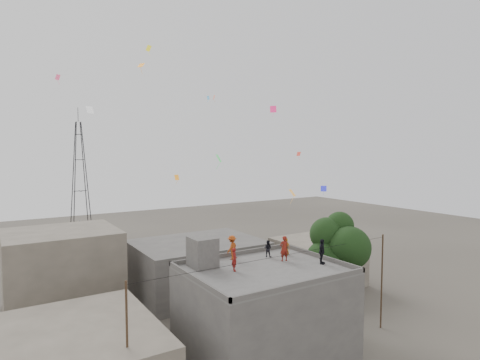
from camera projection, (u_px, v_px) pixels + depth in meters
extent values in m
plane|color=#423C36|center=(264.00, 359.00, 26.64)|extent=(140.00, 140.00, 0.00)
cube|color=#4B4846|center=(264.00, 315.00, 26.43)|extent=(10.00, 8.00, 6.00)
cube|color=#575552|center=(264.00, 270.00, 26.21)|extent=(10.00, 8.00, 0.10)
cube|color=#4B4846|center=(233.00, 254.00, 29.51)|extent=(10.00, 0.15, 0.30)
cube|color=#4B4846|center=(304.00, 284.00, 22.88)|extent=(10.00, 0.15, 0.30)
cube|color=#4B4846|center=(320.00, 256.00, 28.81)|extent=(0.15, 8.00, 0.30)
cube|color=#4B4846|center=(196.00, 280.00, 23.58)|extent=(0.15, 8.00, 0.30)
cube|color=#4B4846|center=(202.00, 252.00, 26.63)|extent=(1.60, 1.80, 2.00)
cube|color=#4B4846|center=(198.00, 266.00, 39.35)|extent=(12.00, 9.00, 5.00)
cube|color=#60574B|center=(62.00, 271.00, 34.60)|extent=(9.00, 8.00, 7.00)
cube|color=#60574B|center=(317.00, 261.00, 42.36)|extent=(7.00, 8.00, 4.40)
cylinder|color=black|center=(337.00, 305.00, 30.74)|extent=(0.44, 0.44, 4.00)
cylinder|color=black|center=(337.00, 284.00, 30.79)|extent=(0.64, 0.91, 2.14)
sphere|color=black|center=(337.00, 264.00, 30.51)|extent=(3.60, 3.60, 3.60)
sphere|color=black|center=(345.00, 251.00, 31.29)|extent=(3.00, 3.00, 3.00)
sphere|color=black|center=(324.00, 259.00, 30.43)|extent=(2.80, 2.80, 2.80)
sphere|color=black|center=(349.00, 248.00, 29.95)|extent=(3.20, 3.20, 3.20)
sphere|color=black|center=(327.00, 234.00, 30.95)|extent=(2.60, 2.60, 2.60)
sphere|color=black|center=(340.00, 226.00, 31.24)|extent=(2.20, 2.20, 2.20)
cylinder|color=black|center=(127.00, 353.00, 20.07)|extent=(0.12, 0.12, 7.40)
cylinder|color=black|center=(382.00, 281.00, 31.10)|extent=(0.12, 0.12, 7.40)
cylinder|color=black|center=(282.00, 256.00, 25.34)|extent=(20.00, 0.52, 0.02)
cylinder|color=black|center=(75.00, 185.00, 56.49)|extent=(1.27, 1.27, 18.01)
cylinder|color=black|center=(87.00, 185.00, 57.40)|extent=(1.27, 1.27, 18.01)
cylinder|color=black|center=(85.00, 184.00, 58.83)|extent=(1.27, 1.27, 18.01)
cylinder|color=black|center=(73.00, 185.00, 57.93)|extent=(1.27, 1.27, 18.01)
cube|color=black|center=(81.00, 222.00, 58.05)|extent=(2.36, 0.08, 0.08)
cube|color=black|center=(81.00, 222.00, 58.05)|extent=(0.08, 2.36, 0.08)
cube|color=black|center=(80.00, 191.00, 57.73)|extent=(1.81, 0.08, 0.08)
cube|color=black|center=(80.00, 191.00, 57.73)|extent=(0.08, 1.81, 0.08)
cube|color=black|center=(79.00, 160.00, 57.41)|extent=(1.26, 0.08, 0.08)
cube|color=black|center=(79.00, 160.00, 57.41)|extent=(0.08, 1.26, 0.08)
cube|color=black|center=(79.00, 134.00, 57.15)|extent=(0.82, 0.08, 0.08)
cube|color=black|center=(79.00, 134.00, 57.15)|extent=(0.08, 0.82, 0.08)
cylinder|color=black|center=(78.00, 115.00, 56.95)|extent=(0.08, 0.08, 2.00)
imported|color=maroon|center=(284.00, 249.00, 28.06)|extent=(0.70, 0.51, 1.78)
imported|color=#A35912|center=(286.00, 246.00, 29.77)|extent=(0.70, 0.74, 1.27)
imported|color=black|center=(268.00, 249.00, 29.22)|extent=(0.73, 0.75, 1.22)
imported|color=black|center=(322.00, 252.00, 27.35)|extent=(1.07, 0.90, 1.72)
imported|color=#A13D12|center=(232.00, 247.00, 28.49)|extent=(1.28, 1.12, 1.72)
imported|color=maroon|center=(234.00, 259.00, 25.75)|extent=(0.53, 0.64, 1.50)
plane|color=orange|center=(177.00, 177.00, 29.70)|extent=(0.42, 0.25, 0.40)
plane|color=#F92773|center=(273.00, 109.00, 32.93)|extent=(0.37, 0.49, 0.53)
plane|color=yellow|center=(149.00, 48.00, 30.54)|extent=(0.51, 0.43, 0.40)
plane|color=#282AE7|center=(324.00, 189.00, 33.36)|extent=(0.38, 0.32, 0.48)
plane|color=silver|center=(90.00, 110.00, 27.52)|extent=(0.54, 0.36, 0.49)
plane|color=red|center=(214.00, 97.00, 42.38)|extent=(0.19, 0.43, 0.41)
plane|color=#38D254|center=(219.00, 158.00, 25.70)|extent=(0.57, 0.59, 0.47)
plane|color=#ED4637|center=(299.00, 154.00, 40.41)|extent=(0.45, 0.18, 0.41)
plane|color=orange|center=(141.00, 65.00, 25.09)|extent=(0.45, 0.48, 0.28)
plane|color=#47A0D7|center=(208.00, 98.00, 40.81)|extent=(0.15, 0.37, 0.35)
plane|color=#EE4B76|center=(58.00, 77.00, 25.26)|extent=(0.36, 0.34, 0.32)
plane|color=orange|center=(292.00, 193.00, 29.15)|extent=(0.73, 0.68, 0.49)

